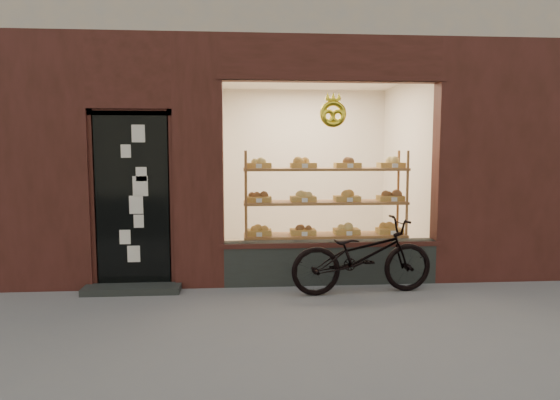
{
  "coord_description": "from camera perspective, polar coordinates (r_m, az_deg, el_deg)",
  "views": [
    {
      "loc": [
        -0.67,
        -4.09,
        1.73
      ],
      "look_at": [
        -0.2,
        2.0,
        1.1
      ],
      "focal_mm": 32.0,
      "sensor_mm": 36.0,
      "label": 1
    }
  ],
  "objects": [
    {
      "name": "display_shelf",
      "position": [
        6.79,
        5.16,
        -1.45
      ],
      "size": [
        2.2,
        0.45,
        1.7
      ],
      "color": "brown",
      "rests_on": "ground"
    },
    {
      "name": "ground",
      "position": [
        4.49,
        4.77,
        -16.73
      ],
      "size": [
        90.0,
        90.0,
        0.0
      ],
      "primitive_type": "plane",
      "color": "slate"
    },
    {
      "name": "bicycle",
      "position": [
        6.06,
        9.38,
        -6.31
      ],
      "size": [
        1.78,
        0.77,
        0.91
      ],
      "primitive_type": "imported",
      "rotation": [
        0.0,
        0.0,
        1.67
      ],
      "color": "black",
      "rests_on": "ground"
    }
  ]
}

